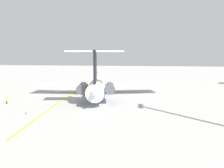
# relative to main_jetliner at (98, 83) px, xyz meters

# --- Properties ---
(ground) EXTENTS (308.05, 308.05, 0.00)m
(ground) POSITION_rel_main_jetliner_xyz_m (-4.13, -13.64, -3.39)
(ground) COLOR #ADADA8
(main_jetliner) EXTENTS (42.61, 37.79, 12.43)m
(main_jetliner) POSITION_rel_main_jetliner_xyz_m (0.00, 0.00, 0.00)
(main_jetliner) COLOR white
(main_jetliner) RESTS_ON ground
(ground_crew_near_nose) EXTENTS (0.27, 0.43, 1.69)m
(ground_crew_near_nose) POSITION_rel_main_jetliner_xyz_m (15.21, -18.78, -2.32)
(ground_crew_near_nose) COLOR black
(ground_crew_near_nose) RESTS_ON ground
(ground_crew_near_tail) EXTENTS (0.26, 0.37, 1.65)m
(ground_crew_near_tail) POSITION_rel_main_jetliner_xyz_m (-17.65, -25.13, -2.34)
(ground_crew_near_tail) COLOR black
(ground_crew_near_tail) RESTS_ON ground
(safety_cone_nose) EXTENTS (0.40, 0.40, 0.55)m
(safety_cone_nose) POSITION_rel_main_jetliner_xyz_m (22.84, -9.83, -3.11)
(safety_cone_nose) COLOR #EA590F
(safety_cone_nose) RESTS_ON ground
(safety_cone_wingtip) EXTENTS (0.40, 0.40, 0.55)m
(safety_cone_wingtip) POSITION_rel_main_jetliner_xyz_m (-26.10, 15.32, -3.11)
(safety_cone_wingtip) COLOR #EA590F
(safety_cone_wingtip) RESTS_ON ground
(safety_cone_tail) EXTENTS (0.40, 0.40, 0.55)m
(safety_cone_tail) POSITION_rel_main_jetliner_xyz_m (-23.86, 8.55, -3.11)
(safety_cone_tail) COLOR #EA590F
(safety_cone_tail) RESTS_ON ground
(taxiway_centreline) EXTENTS (73.67, 6.32, 0.01)m
(taxiway_centreline) POSITION_rel_main_jetliner_xyz_m (-1.18, -8.52, -3.39)
(taxiway_centreline) COLOR gold
(taxiway_centreline) RESTS_ON ground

